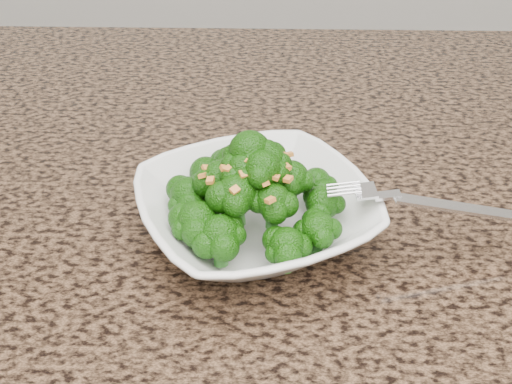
# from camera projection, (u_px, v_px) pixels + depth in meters

# --- Properties ---
(granite_counter) EXTENTS (1.64, 1.04, 0.03)m
(granite_counter) POSITION_uv_depth(u_px,v_px,m) (127.00, 228.00, 0.64)
(granite_counter) COLOR brown
(granite_counter) RESTS_ON cabinet
(bowl) EXTENTS (0.28, 0.28, 0.05)m
(bowl) POSITION_uv_depth(u_px,v_px,m) (256.00, 213.00, 0.59)
(bowl) COLOR white
(bowl) RESTS_ON granite_counter
(broccoli_pile) EXTENTS (0.19, 0.19, 0.07)m
(broccoli_pile) POSITION_uv_depth(u_px,v_px,m) (256.00, 160.00, 0.56)
(broccoli_pile) COLOR #164E08
(broccoli_pile) RESTS_ON bowl
(garlic_topping) EXTENTS (0.11, 0.11, 0.01)m
(garlic_topping) POSITION_uv_depth(u_px,v_px,m) (256.00, 124.00, 0.54)
(garlic_topping) COLOR orange
(garlic_topping) RESTS_ON broccoli_pile
(fork) EXTENTS (0.19, 0.04, 0.01)m
(fork) POSITION_uv_depth(u_px,v_px,m) (392.00, 195.00, 0.56)
(fork) COLOR silver
(fork) RESTS_ON bowl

